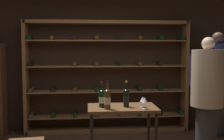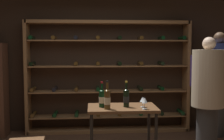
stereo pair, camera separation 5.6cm
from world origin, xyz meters
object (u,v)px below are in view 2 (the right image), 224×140
tasting_table (122,114)px  person_host_in_suit (218,79)px  wine_bottle_green_slim (102,98)px  wine_bottle_amber_reserve (107,99)px  person_bystander_red_print (208,92)px  wine_rack (108,77)px  wine_bottle_gold_foil (126,98)px  wine_glass_stemmed_right (145,101)px  wine_glass_stemmed_left (143,100)px

tasting_table → person_host_in_suit: size_ratio=0.50×
person_host_in_suit → wine_bottle_green_slim: size_ratio=5.41×
wine_bottle_amber_reserve → person_bystander_red_print: bearing=10.0°
wine_rack → wine_bottle_gold_foil: wine_rack is taller
wine_bottle_green_slim → wine_bottle_gold_foil: wine_bottle_gold_foil is taller
wine_rack → wine_bottle_amber_reserve: wine_rack is taller
wine_rack → wine_glass_stemmed_right: (0.40, -1.72, -0.14)m
tasting_table → wine_bottle_green_slim: (-0.29, -0.01, 0.24)m
person_bystander_red_print → wine_glass_stemmed_left: 1.03m
wine_rack → wine_bottle_green_slim: bearing=-96.4°
wine_bottle_gold_foil → wine_glass_stemmed_right: bearing=-35.2°
wine_bottle_amber_reserve → wine_rack: bearing=86.3°
wine_glass_stemmed_left → wine_glass_stemmed_right: (0.00, -0.12, 0.01)m
wine_rack → person_host_in_suit: (2.03, -0.41, -0.01)m
wine_bottle_green_slim → wine_glass_stemmed_left: size_ratio=2.49×
person_bystander_red_print → person_host_in_suit: person_host_in_suit is taller
wine_bottle_gold_foil → wine_glass_stemmed_left: size_ratio=2.54×
wine_bottle_green_slim → wine_glass_stemmed_right: wine_bottle_green_slim is taller
tasting_table → wine_bottle_green_slim: bearing=-177.3°
person_bystander_red_print → wine_glass_stemmed_left: person_bystander_red_print is taller
wine_bottle_amber_reserve → person_host_in_suit: bearing=30.7°
person_bystander_red_print → person_host_in_suit: bearing=-59.9°
wine_bottle_green_slim → wine_bottle_gold_foil: bearing=-1.0°
person_host_in_suit → tasting_table: bearing=167.6°
wine_bottle_gold_foil → wine_glass_stemmed_right: (0.23, -0.16, -0.02)m
wine_bottle_gold_foil → wine_glass_stemmed_right: size_ratio=2.30×
wine_rack → wine_bottle_green_slim: size_ratio=8.86×
person_bystander_red_print → wine_bottle_gold_foil: (-1.23, -0.14, -0.04)m
person_bystander_red_print → person_host_in_suit: size_ratio=0.93×
wine_bottle_green_slim → wine_bottle_amber_reserve: bearing=-61.9°
tasting_table → wine_bottle_gold_foil: size_ratio=2.65×
person_bystander_red_print → wine_glass_stemmed_left: (-1.01, -0.19, -0.07)m
person_bystander_red_print → wine_bottle_green_slim: bearing=67.3°
person_host_in_suit → person_bystander_red_print: bearing=-165.1°
wine_glass_stemmed_right → wine_bottle_gold_foil: bearing=144.8°
person_bystander_red_print → wine_bottle_gold_foil: size_ratio=4.95×
person_host_in_suit → wine_bottle_gold_foil: 2.20m
person_host_in_suit → wine_glass_stemmed_right: (-1.64, -1.31, -0.13)m
wine_bottle_gold_foil → tasting_table: bearing=160.8°
tasting_table → wine_bottle_gold_foil: 0.25m
tasting_table → person_bystander_red_print: person_bystander_red_print is taller
person_bystander_red_print → wine_bottle_amber_reserve: bearing=72.2°
wine_rack → wine_bottle_gold_foil: (0.17, -1.56, -0.12)m
wine_rack → wine_bottle_gold_foil: 1.57m
wine_bottle_green_slim → tasting_table: bearing=2.7°
person_host_in_suit → wine_bottle_green_slim: person_host_in_suit is taller
tasting_table → wine_bottle_gold_foil: wine_bottle_gold_foil is taller
wine_bottle_green_slim → wine_glass_stemmed_left: wine_bottle_green_slim is taller
wine_rack → wine_bottle_gold_foil: size_ratio=8.68×
wine_bottle_green_slim → wine_glass_stemmed_right: bearing=-16.4°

